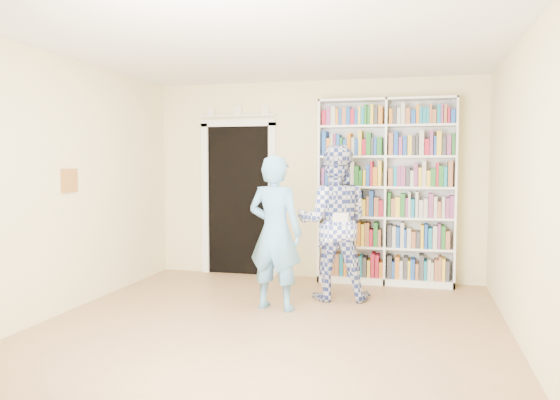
% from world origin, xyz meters
% --- Properties ---
extents(floor, '(5.00, 5.00, 0.00)m').
position_xyz_m(floor, '(0.00, 0.00, 0.00)').
color(floor, '#957148').
rests_on(floor, ground).
extents(ceiling, '(5.00, 5.00, 0.00)m').
position_xyz_m(ceiling, '(0.00, 0.00, 2.70)').
color(ceiling, white).
rests_on(ceiling, wall_back).
extents(wall_back, '(4.50, 0.00, 4.50)m').
position_xyz_m(wall_back, '(0.00, 2.50, 1.35)').
color(wall_back, beige).
rests_on(wall_back, floor).
extents(wall_left, '(0.00, 5.00, 5.00)m').
position_xyz_m(wall_left, '(-2.25, 0.00, 1.35)').
color(wall_left, beige).
rests_on(wall_left, floor).
extents(wall_right, '(0.00, 5.00, 5.00)m').
position_xyz_m(wall_right, '(2.25, 0.00, 1.35)').
color(wall_right, beige).
rests_on(wall_right, floor).
extents(bookshelf, '(1.76, 0.33, 2.41)m').
position_xyz_m(bookshelf, '(0.97, 2.34, 1.22)').
color(bookshelf, white).
rests_on(bookshelf, floor).
extents(doorway, '(1.10, 0.08, 2.43)m').
position_xyz_m(doorway, '(-1.10, 2.48, 1.18)').
color(doorway, black).
rests_on(doorway, floor).
extents(wall_art, '(0.03, 0.25, 0.25)m').
position_xyz_m(wall_art, '(-2.23, 0.20, 1.40)').
color(wall_art, brown).
rests_on(wall_art, wall_left).
extents(man_blue, '(0.67, 0.51, 1.67)m').
position_xyz_m(man_blue, '(-0.11, 0.77, 0.84)').
color(man_blue, '#5997C6').
rests_on(man_blue, floor).
extents(man_plaid, '(0.95, 0.79, 1.79)m').
position_xyz_m(man_plaid, '(0.43, 1.37, 0.90)').
color(man_plaid, '#2E3E8D').
rests_on(man_plaid, floor).
extents(paper_sheet, '(0.16, 0.11, 0.27)m').
position_xyz_m(paper_sheet, '(0.54, 1.13, 0.90)').
color(paper_sheet, white).
rests_on(paper_sheet, man_plaid).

